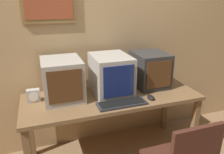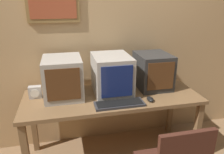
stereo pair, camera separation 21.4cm
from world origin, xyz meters
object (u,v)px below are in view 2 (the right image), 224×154
monitor_center (112,75)px  monitor_left (63,77)px  keyboard_main (119,104)px  desk_clock (35,92)px  mouse_near_keyboard (150,99)px  monitor_right (153,71)px

monitor_center → monitor_left: bearing=176.9°
monitor_center → keyboard_main: 0.35m
monitor_left → desk_clock: size_ratio=3.63×
monitor_left → mouse_near_keyboard: (0.80, -0.30, -0.18)m
monitor_right → mouse_near_keyboard: monitor_right is taller
monitor_right → keyboard_main: (-0.46, -0.35, -0.17)m
keyboard_main → desk_clock: bearing=156.3°
mouse_near_keyboard → monitor_center: bearing=138.6°
monitor_right → keyboard_main: 0.60m
monitor_center → mouse_near_keyboard: bearing=-41.4°
monitor_center → monitor_right: size_ratio=1.13×
monitor_center → desk_clock: size_ratio=3.87×
keyboard_main → desk_clock: (-0.77, 0.34, 0.05)m
monitor_left → monitor_center: size_ratio=0.94×
monitor_right → desk_clock: size_ratio=3.41×
keyboard_main → monitor_left: bearing=146.6°
monitor_center → monitor_right: 0.47m
monitor_right → desk_clock: (-1.23, -0.01, -0.13)m
monitor_center → monitor_right: (0.47, 0.05, -0.01)m
monitor_center → mouse_near_keyboard: (0.32, -0.28, -0.18)m
keyboard_main → mouse_near_keyboard: size_ratio=4.48×
keyboard_main → monitor_center: bearing=91.4°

